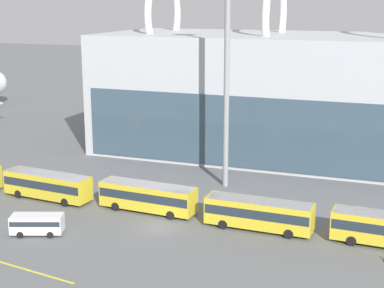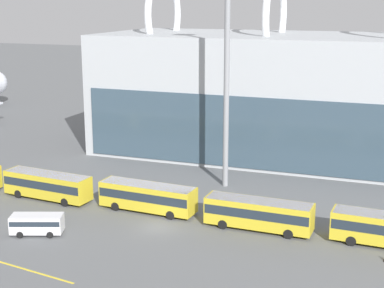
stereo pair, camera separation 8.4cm
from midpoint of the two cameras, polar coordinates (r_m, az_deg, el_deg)
The scene contains 8 objects.
ground_plane at distance 62.88m, azimuth -3.31°, elevation -8.08°, with size 440.00×440.00×0.00m, color slate.
airliner_at_gate_far at distance 103.42m, azimuth 3.19°, elevation 3.65°, with size 32.59×35.90×15.26m.
shuttle_bus_2 at distance 72.91m, azimuth -13.86°, elevation -3.79°, with size 11.47×3.82×3.19m.
shuttle_bus_3 at distance 66.91m, azimuth -4.34°, elevation -5.02°, with size 11.41×3.50×3.19m.
shuttle_bus_4 at distance 62.03m, azimuth 6.46°, elevation -6.61°, with size 11.33×3.10×3.19m.
service_van_foreground at distance 62.63m, azimuth -14.82°, elevation -7.42°, with size 5.63×3.75×2.08m.
floodlight_mast at distance 72.98m, azimuth 3.39°, elevation 9.58°, with size 2.67×2.67×29.31m.
lane_stripe_0 at distance 55.85m, azimuth -16.02°, elevation -11.56°, with size 11.58×0.25×0.01m, color yellow.
Camera 1 is at (23.48, -53.42, 23.44)m, focal length 55.00 mm.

